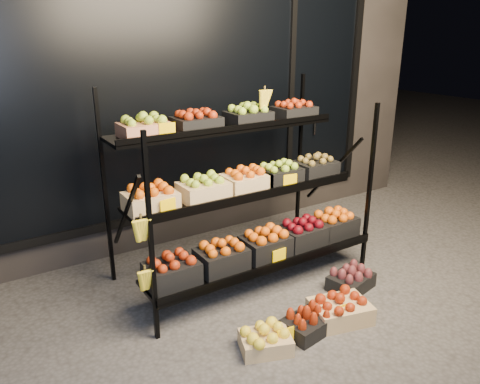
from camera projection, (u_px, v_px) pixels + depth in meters
ground at (287, 306)px, 3.71m from camera, size 24.00×24.00×0.00m
building at (149, 60)px, 5.19m from camera, size 6.00×2.08×3.50m
display_rack at (245, 192)px, 3.92m from camera, size 2.18×1.02×1.70m
tag_floor_a at (285, 341)px, 3.20m from camera, size 0.13×0.01×0.12m
tag_floor_b at (343, 316)px, 3.47m from camera, size 0.13×0.01×0.12m
floor_crate_left at (266, 339)px, 3.18m from camera, size 0.41×0.35×0.18m
floor_crate_midleft at (308, 322)px, 3.36m from camera, size 0.38×0.30×0.18m
floor_crate_midright at (340, 309)px, 3.50m from camera, size 0.49×0.41×0.21m
floor_crate_right at (351, 279)px, 3.93m from camera, size 0.42×0.34×0.19m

